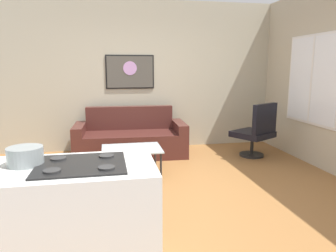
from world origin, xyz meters
name	(u,v)px	position (x,y,z in m)	size (l,w,h in m)	color
ground	(163,196)	(0.00, 0.00, -0.02)	(6.40, 6.40, 0.04)	olive
back_wall	(141,76)	(0.00, 2.42, 1.40)	(6.40, 0.05, 2.80)	#B2AC94
couch	(131,140)	(-0.25, 1.89, 0.28)	(1.98, 0.91, 0.85)	#48221D
coffee_table	(132,150)	(-0.32, 0.82, 0.37)	(0.86, 0.63, 0.41)	silver
armchair	(257,131)	(1.90, 1.35, 0.47)	(0.82, 0.81, 0.96)	black
kitchen_counter	(43,230)	(-1.12, -1.49, 0.45)	(1.58, 0.68, 0.93)	white
mixing_bowl	(25,156)	(-1.21, -1.41, 0.97)	(0.24, 0.24, 0.13)	gray
wall_painting	(130,72)	(-0.20, 2.38, 1.48)	(0.91, 0.03, 0.63)	black
window	(312,80)	(2.59, 0.90, 1.37)	(0.03, 1.27, 1.43)	silver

